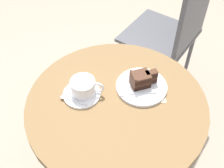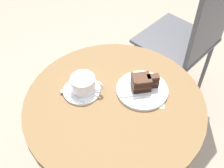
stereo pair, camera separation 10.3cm
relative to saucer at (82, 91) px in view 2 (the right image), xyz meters
The scene contains 9 objects.
cafe_table 0.18m from the saucer, 10.72° to the right, with size 0.67×0.67×0.69m.
saucer is the anchor object (origin of this frame).
coffee_cup 0.04m from the saucer, 32.81° to the left, with size 0.12×0.09×0.06m.
teaspoon 0.05m from the saucer, 135.55° to the right, with size 0.11×0.04×0.00m.
cake_plate 0.23m from the saucer, 13.42° to the left, with size 0.19×0.19×0.01m.
cake_slice 0.23m from the saucer, 15.10° to the left, with size 0.11×0.08×0.06m.
fork 0.19m from the saucer, ahead, with size 0.14×0.03×0.00m.
napkin 0.24m from the saucer, 12.68° to the left, with size 0.15×0.17×0.00m.
cafe_chair 0.77m from the saucer, 56.85° to the left, with size 0.52×0.52×0.95m.
Camera 2 is at (0.13, -0.63, 1.49)m, focal length 45.00 mm.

